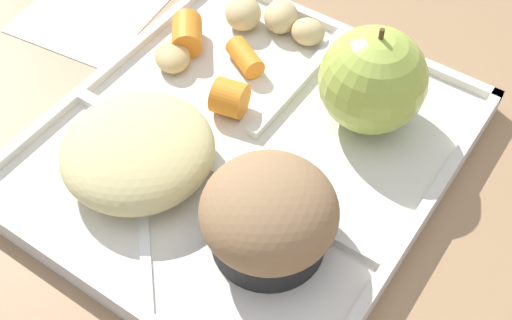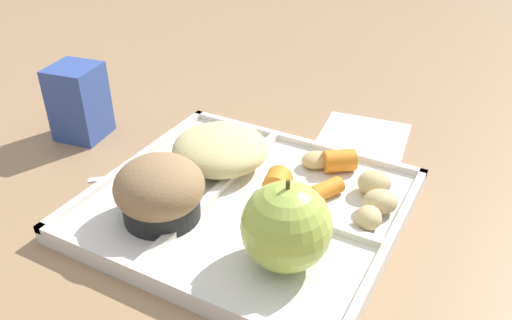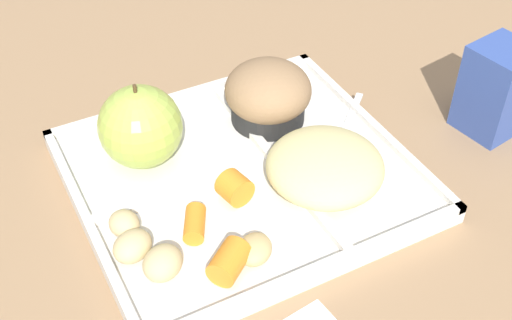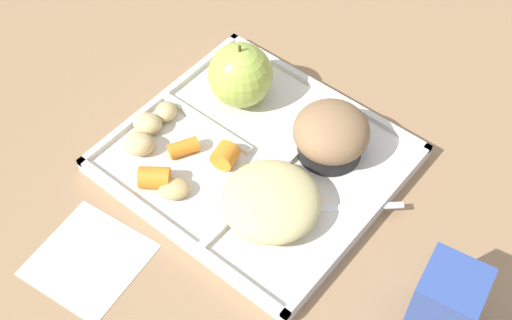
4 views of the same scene
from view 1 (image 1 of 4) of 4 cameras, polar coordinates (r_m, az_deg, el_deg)
ground at (r=0.51m, az=-0.90°, el=0.36°), size 6.00×6.00×0.00m
lunch_tray at (r=0.51m, az=-0.90°, el=0.90°), size 0.31×0.28×0.02m
green_apple at (r=0.50m, az=9.88°, el=6.68°), size 0.08×0.08×0.09m
bran_muffin at (r=0.43m, az=1.10°, el=-4.81°), size 0.09×0.09×0.07m
carrot_slice_near_corner at (r=0.55m, az=-0.93°, el=8.69°), size 0.03×0.04×0.02m
carrot_slice_small at (r=0.51m, az=-2.25°, el=5.27°), size 0.03×0.03×0.03m
carrot_slice_edge at (r=0.57m, az=-5.87°, el=10.61°), size 0.04×0.04×0.03m
potato_chunk_large at (r=0.59m, az=2.14°, el=12.07°), size 0.04×0.04×0.02m
potato_chunk_browned at (r=0.59m, az=-1.10°, el=12.35°), size 0.05×0.05×0.03m
potato_chunk_golden at (r=0.58m, az=4.43°, el=10.79°), size 0.03×0.03×0.02m
potato_chunk_wedge at (r=0.56m, az=-7.09°, el=8.68°), size 0.05×0.05×0.02m
egg_noodle_pile at (r=0.48m, az=-10.01°, el=0.81°), size 0.11×0.11×0.04m
meatball_side at (r=0.48m, az=-10.64°, el=0.26°), size 0.03×0.03×0.03m
meatball_front at (r=0.48m, az=-10.71°, el=0.22°), size 0.04×0.04×0.04m
meatball_back at (r=0.48m, az=-10.74°, el=0.58°), size 0.03×0.03×0.03m
meatball_center at (r=0.48m, az=-10.46°, el=0.52°), size 0.03×0.03×0.03m
plastic_fork at (r=0.46m, az=-9.49°, el=-5.54°), size 0.13×0.12×0.00m
paper_napkin at (r=0.65m, az=-14.03°, el=11.96°), size 0.12×0.12×0.00m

